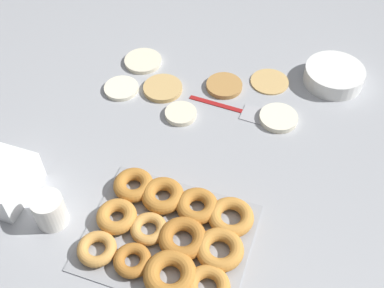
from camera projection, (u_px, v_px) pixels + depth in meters
ground_plane at (197, 119)px, 1.31m from camera, size 3.00×3.00×0.00m
pancake_0 at (224, 86)px, 1.39m from camera, size 0.10×0.10×0.01m
pancake_1 at (143, 61)px, 1.46m from camera, size 0.11×0.11×0.01m
pancake_2 at (163, 88)px, 1.38m from camera, size 0.11×0.11×0.01m
pancake_3 at (181, 114)px, 1.31m from camera, size 0.09×0.09×0.01m
pancake_4 at (270, 81)px, 1.41m from camera, size 0.11×0.11×0.01m
pancake_5 at (278, 118)px, 1.30m from camera, size 0.10×0.10×0.02m
pancake_6 at (121, 88)px, 1.38m from camera, size 0.10×0.10×0.01m
donut_tray at (171, 233)px, 1.06m from camera, size 0.36×0.30×0.04m
batter_bowl at (334, 75)px, 1.39m from camera, size 0.17×0.17×0.05m
paper_cup at (50, 210)px, 1.07m from camera, size 0.07×0.07×0.08m
spatula at (253, 114)px, 1.32m from camera, size 0.28×0.07×0.01m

